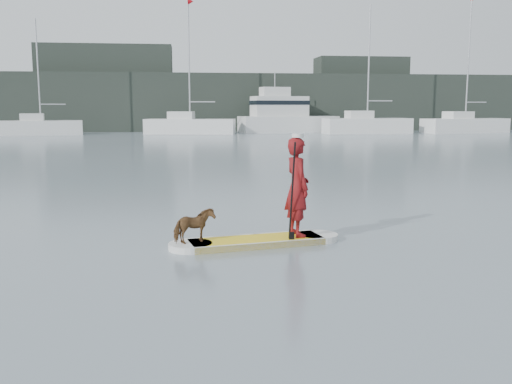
{
  "coord_description": "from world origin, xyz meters",
  "views": [
    {
      "loc": [
        -1.78,
        -9.39,
        2.57
      ],
      "look_at": [
        -0.48,
        0.98,
        1.0
      ],
      "focal_mm": 40.0,
      "sensor_mm": 36.0,
      "label": 1
    }
  ],
  "objects": [
    {
      "name": "motor_yacht_a",
      "position": [
        8.14,
        47.18,
        1.66
      ],
      "size": [
        10.22,
        4.77,
        5.9
      ],
      "rotation": [
        0.0,
        0.0,
        0.18
      ],
      "color": "silver",
      "rests_on": "ground"
    },
    {
      "name": "paddler",
      "position": [
        0.32,
        1.12,
        1.06
      ],
      "size": [
        0.58,
        0.76,
        1.88
      ],
      "primitive_type": "imported",
      "rotation": [
        0.0,
        0.0,
        1.77
      ],
      "color": "maroon",
      "rests_on": "paddleboard"
    },
    {
      "name": "dog",
      "position": [
        -1.64,
        0.77,
        0.43
      ],
      "size": [
        0.81,
        0.63,
        0.63
      ],
      "primitive_type": "imported",
      "rotation": [
        0.0,
        0.0,
        2.03
      ],
      "color": "brown",
      "rests_on": "paddleboard"
    },
    {
      "name": "white_cap",
      "position": [
        0.32,
        1.12,
        2.03
      ],
      "size": [
        0.22,
        0.22,
        0.07
      ],
      "primitive_type": "cylinder",
      "color": "silver",
      "rests_on": "paddler"
    },
    {
      "name": "ground",
      "position": [
        0.0,
        0.0,
        0.0
      ],
      "size": [
        140.0,
        140.0,
        0.0
      ],
      "primitive_type": "plane",
      "color": "slate",
      "rests_on": "ground"
    },
    {
      "name": "paddle",
      "position": [
        0.17,
        0.81,
        0.8
      ],
      "size": [
        0.1,
        0.3,
        2.0
      ],
      "rotation": [
        0.0,
        0.0,
        0.18
      ],
      "color": "black",
      "rests_on": "ground"
    },
    {
      "name": "sailboat_d",
      "position": [
        -1.33,
        45.39,
        0.89
      ],
      "size": [
        8.75,
        4.04,
        12.42
      ],
      "rotation": [
        0.0,
        0.0,
        -0.18
      ],
      "color": "silver",
      "rests_on": "ground"
    },
    {
      "name": "paddleboard",
      "position": [
        -0.48,
        0.98,
        0.06
      ],
      "size": [
        3.26,
        1.24,
        0.12
      ],
      "rotation": [
        0.0,
        0.0,
        0.18
      ],
      "color": "yellow",
      "rests_on": "ground"
    },
    {
      "name": "shore_building_west",
      "position": [
        -10.0,
        54.0,
        4.5
      ],
      "size": [
        14.0,
        4.0,
        9.0
      ],
      "primitive_type": "cube",
      "color": "black",
      "rests_on": "ground"
    },
    {
      "name": "shore_building_east",
      "position": [
        18.0,
        54.0,
        4.0
      ],
      "size": [
        10.0,
        4.0,
        8.0
      ],
      "primitive_type": "cube",
      "color": "black",
      "rests_on": "ground"
    },
    {
      "name": "shore_mass",
      "position": [
        0.0,
        53.0,
        3.0
      ],
      "size": [
        90.0,
        6.0,
        6.0
      ],
      "primitive_type": "cube",
      "color": "black",
      "rests_on": "ground"
    },
    {
      "name": "sailboat_e",
      "position": [
        15.62,
        44.11,
        0.86
      ],
      "size": [
        8.44,
        3.16,
        12.04
      ],
      "rotation": [
        0.0,
        0.0,
        0.06
      ],
      "color": "silver",
      "rests_on": "ground"
    },
    {
      "name": "sailboat_c",
      "position": [
        -14.9,
        45.12,
        0.77
      ],
      "size": [
        7.55,
        3.71,
        10.38
      ],
      "rotation": [
        0.0,
        0.0,
        0.19
      ],
      "color": "silver",
      "rests_on": "ground"
    },
    {
      "name": "sailboat_f",
      "position": [
        25.75,
        44.39,
        0.89
      ],
      "size": [
        9.14,
        4.31,
        13.17
      ],
      "rotation": [
        0.0,
        0.0,
        0.2
      ],
      "color": "silver",
      "rests_on": "ground"
    }
  ]
}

